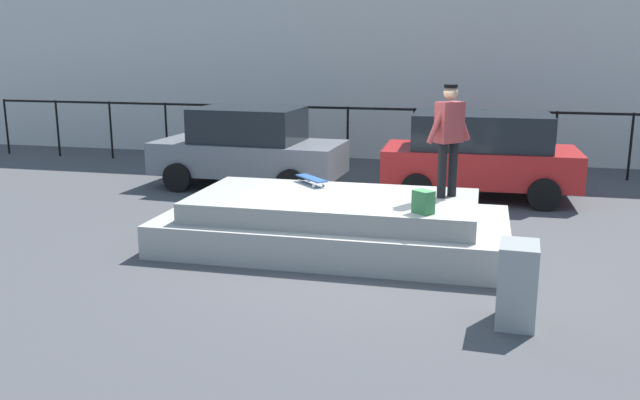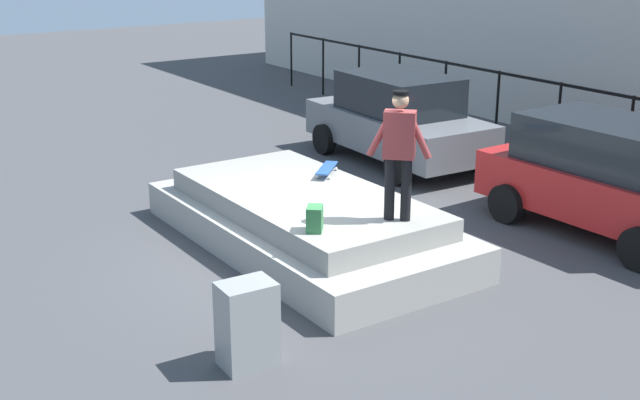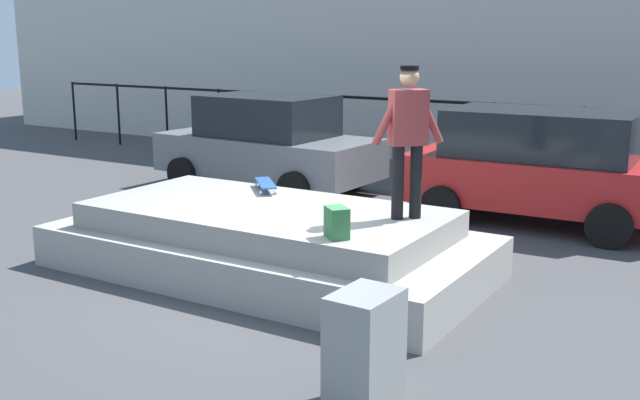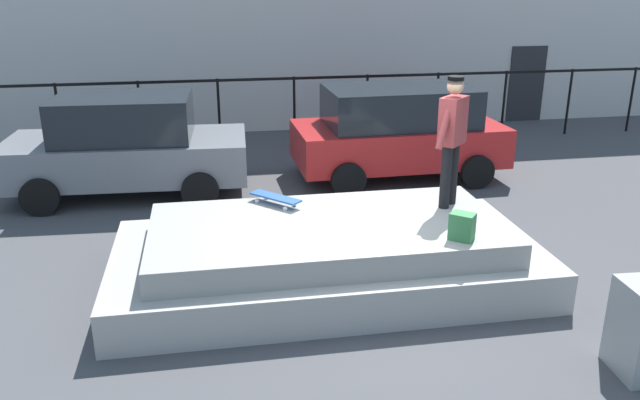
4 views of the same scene
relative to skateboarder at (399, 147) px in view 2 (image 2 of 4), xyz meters
name	(u,v)px [view 2 (image 2 of 4)]	position (x,y,z in m)	size (l,w,h in m)	color
ground_plane	(310,259)	(-1.20, -0.62, -1.85)	(60.00, 60.00, 0.00)	#424244
concrete_ledge	(305,221)	(-1.74, -0.35, -1.47)	(5.45, 2.73, 0.84)	#9E9B93
skateboarder	(399,147)	(0.00, 0.00, 0.00)	(0.68, 0.67, 1.76)	black
skateboard	(327,168)	(-2.31, 0.44, -0.91)	(0.68, 0.71, 0.12)	#264C8C
backpack	(315,219)	(-0.26, -1.16, -0.85)	(0.28, 0.20, 0.33)	#33723F
car_grey_sedan_near	(398,118)	(-4.63, 3.79, -0.95)	(4.33, 2.28, 1.80)	slate
car_red_hatchback_mid	(612,175)	(0.48, 3.91, -0.91)	(4.05, 2.22, 1.78)	#B21E1E
utility_box	(247,324)	(0.98, -2.88, -1.37)	(0.44, 0.60, 0.98)	gray
fence_row	(631,122)	(-1.20, 6.62, -0.74)	(24.06, 0.06, 1.62)	black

